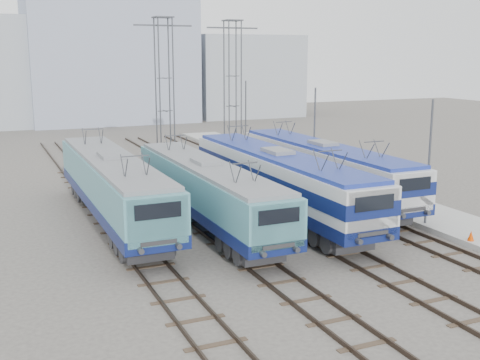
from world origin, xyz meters
name	(u,v)px	position (x,y,z in m)	size (l,w,h in m)	color
ground	(305,261)	(0.00, 0.00, 0.00)	(160.00, 160.00, 0.00)	#514C47
platform	(382,199)	(10.20, 8.00, 0.15)	(4.00, 70.00, 0.30)	#9E9E99
locomotive_far_left	(113,184)	(-6.75, 9.54, 2.29)	(2.91, 18.39, 3.46)	#0E184E
locomotive_center_left	(207,189)	(-2.25, 6.80, 2.17)	(2.75, 17.33, 3.26)	#0E184E
locomotive_center_right	(279,178)	(2.25, 7.13, 2.36)	(2.93, 18.56, 3.49)	#0E184E
locomotive_far_right	(324,166)	(6.75, 9.59, 2.29)	(2.83, 17.90, 3.37)	#0E184E
catenary_tower_west	(165,89)	(0.00, 22.00, 6.64)	(4.50, 1.20, 12.00)	#3F4247
catenary_tower_east	(233,86)	(6.50, 24.00, 6.64)	(4.50, 1.20, 12.00)	#3F4247
mast_front	(429,165)	(8.60, 2.00, 3.50)	(0.12, 0.12, 7.00)	#3F4247
mast_mid	(314,137)	(8.60, 14.00, 3.50)	(0.12, 0.12, 7.00)	#3F4247
mast_rear	(246,120)	(8.60, 26.00, 3.50)	(0.12, 0.12, 7.00)	#3F4247
safety_cone	(471,236)	(8.50, -1.44, 0.55)	(0.32, 0.32, 0.50)	#CE3A00
building_center	(109,56)	(4.00, 62.00, 9.00)	(22.00, 14.00, 18.00)	#8F98AF
building_east	(242,76)	(24.00, 62.00, 6.00)	(16.00, 12.00, 12.00)	#949BA4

